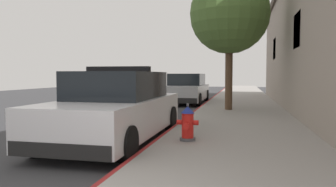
% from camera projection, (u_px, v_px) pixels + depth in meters
% --- Properties ---
extents(ground_plane, '(32.56, 60.00, 0.20)m').
position_uv_depth(ground_plane, '(91.00, 114.00, 13.26)').
color(ground_plane, '#353538').
extents(sidewalk_pavement, '(3.31, 60.00, 0.16)m').
position_uv_depth(sidewalk_pavement, '(241.00, 113.00, 11.91)').
color(sidewalk_pavement, gray).
rests_on(sidewalk_pavement, ground).
extents(curb_painted_edge, '(0.08, 60.00, 0.16)m').
position_uv_depth(curb_painted_edge, '(196.00, 112.00, 12.29)').
color(curb_painted_edge, maroon).
rests_on(curb_painted_edge, ground).
extents(police_cruiser, '(1.94, 4.84, 1.68)m').
position_uv_depth(police_cruiser, '(118.00, 108.00, 7.32)').
color(police_cruiser, white).
rests_on(police_cruiser, ground).
extents(parked_car_silver_ahead, '(1.94, 4.84, 1.56)m').
position_uv_depth(parked_car_silver_ahead, '(187.00, 89.00, 17.17)').
color(parked_car_silver_ahead, '#B2B5BA').
rests_on(parked_car_silver_ahead, ground).
extents(fire_hydrant, '(0.44, 0.40, 0.76)m').
position_uv_depth(fire_hydrant, '(188.00, 123.00, 6.55)').
color(fire_hydrant, '#4C4C51').
rests_on(fire_hydrant, sidewalk_pavement).
extents(street_tree, '(3.03, 3.03, 5.17)m').
position_uv_depth(street_tree, '(229.00, 14.00, 12.32)').
color(street_tree, brown).
rests_on(street_tree, sidewalk_pavement).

